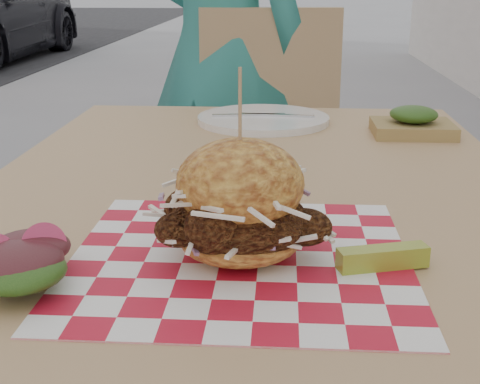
{
  "coord_description": "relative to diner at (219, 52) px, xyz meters",
  "views": [
    {
      "loc": [
        0.26,
        -0.58,
        1.04
      ],
      "look_at": [
        0.22,
        0.07,
        0.82
      ],
      "focal_mm": 50.0,
      "sensor_mm": 36.0,
      "label": 1
    }
  ],
  "objects": [
    {
      "name": "diner",
      "position": [
        0.0,
        0.0,
        0.0
      ],
      "size": [
        0.7,
        0.6,
        1.62
      ],
      "primitive_type": "imported",
      "rotation": [
        0.0,
        0.0,
        2.72
      ],
      "color": "teal",
      "rests_on": "ground"
    },
    {
      "name": "patio_table",
      "position": [
        0.16,
        -1.17,
        -0.14
      ],
      "size": [
        0.8,
        1.2,
        0.75
      ],
      "color": "tan",
      "rests_on": "ground"
    },
    {
      "name": "patio_chair",
      "position": [
        0.15,
        -0.18,
        -0.26
      ],
      "size": [
        0.46,
        0.47,
        0.95
      ],
      "rotation": [
        0.0,
        0.0,
        0.1
      ],
      "color": "tan",
      "rests_on": "ground"
    },
    {
      "name": "paper_liner",
      "position": [
        0.16,
        -1.43,
        -0.06
      ],
      "size": [
        0.36,
        0.36,
        0.0
      ],
      "primitive_type": "cube",
      "color": "red",
      "rests_on": "patio_table"
    },
    {
      "name": "sandwich",
      "position": [
        0.16,
        -1.43,
        -0.0
      ],
      "size": [
        0.18,
        0.18,
        0.2
      ],
      "color": "gold",
      "rests_on": "paper_liner"
    },
    {
      "name": "pickle_spear",
      "position": [
        0.3,
        -1.45,
        -0.05
      ],
      "size": [
        0.1,
        0.05,
        0.02
      ],
      "primitive_type": "cube",
      "rotation": [
        0.0,
        0.0,
        0.28
      ],
      "color": "#97A830",
      "rests_on": "paper_liner"
    },
    {
      "name": "side_salad",
      "position": [
        -0.05,
        -1.51,
        -0.05
      ],
      "size": [
        0.14,
        0.14,
        0.05
      ],
      "color": "#3F1419",
      "rests_on": "patio_table"
    },
    {
      "name": "place_setting",
      "position": [
        0.16,
        -0.73,
        -0.05
      ],
      "size": [
        0.27,
        0.27,
        0.02
      ],
      "color": "white",
      "rests_on": "patio_table"
    },
    {
      "name": "kraft_tray",
      "position": [
        0.45,
        -0.83,
        -0.04
      ],
      "size": [
        0.15,
        0.12,
        0.06
      ],
      "color": "olive",
      "rests_on": "patio_table"
    }
  ]
}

